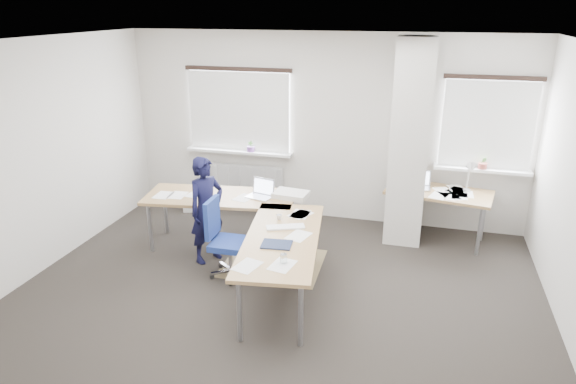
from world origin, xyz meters
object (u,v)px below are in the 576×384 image
(desk_main, at_px, (252,217))
(task_chair, at_px, (228,255))
(desk_side, at_px, (439,194))
(person, at_px, (207,210))

(desk_main, xyz_separation_m, task_chair, (-0.23, -0.28, -0.42))
(desk_side, relative_size, task_chair, 1.52)
(desk_main, distance_m, desk_side, 2.66)
(person, bearing_deg, task_chair, -99.97)
(task_chair, bearing_deg, desk_main, 49.53)
(desk_main, bearing_deg, task_chair, -138.01)
(desk_main, xyz_separation_m, person, (-0.63, 0.06, 0.00))
(desk_main, distance_m, task_chair, 0.55)
(desk_side, height_order, person, person)
(desk_side, height_order, task_chair, desk_side)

